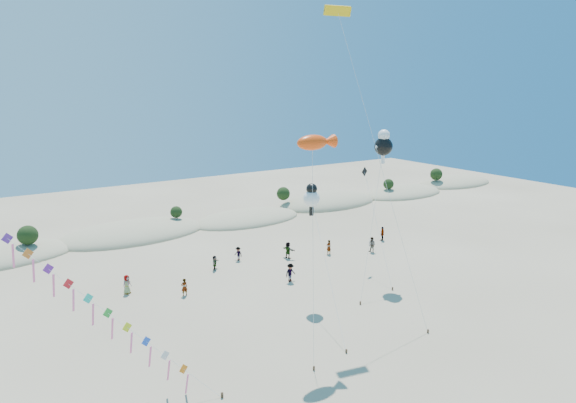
{
  "coord_description": "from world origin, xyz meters",
  "views": [
    {
      "loc": [
        -15.21,
        -15.84,
        18.39
      ],
      "look_at": [
        3.89,
        14.0,
        10.13
      ],
      "focal_mm": 30.0,
      "sensor_mm": 36.0,
      "label": 1
    }
  ],
  "objects": [
    {
      "name": "cartoon_kite_high",
      "position": [
        17.56,
        18.26,
        13.25
      ],
      "size": [
        7.45,
        5.6,
        14.68
      ],
      "color": "#3F2D1E",
      "rests_on": "ground"
    },
    {
      "name": "parafoil_kite",
      "position": [
        9.51,
        15.36,
        23.82
      ],
      "size": [
        3.98,
        9.15,
        24.77
      ],
      "color": "#3F2D1E",
      "rests_on": "ground"
    },
    {
      "name": "dune_ridge",
      "position": [
        1.06,
        45.14,
        0.11
      ],
      "size": [
        145.3,
        11.49,
        5.57
      ],
      "color": "tan",
      "rests_on": "ground"
    },
    {
      "name": "beachgoers",
      "position": [
        10.47,
        25.7,
        0.88
      ],
      "size": [
        32.14,
        9.18,
        1.87
      ],
      "color": "slate",
      "rests_on": "ground"
    },
    {
      "name": "dark_kite",
      "position": [
        17.68,
        19.78,
        7.42
      ],
      "size": [
        3.1,
        7.56,
        10.54
      ],
      "color": "#3F2D1E",
      "rests_on": "ground"
    },
    {
      "name": "cartoon_kite_low",
      "position": [
        8.4,
        17.25,
        9.35
      ],
      "size": [
        4.13,
        9.99,
        10.54
      ],
      "color": "#3F2D1E",
      "rests_on": "ground"
    },
    {
      "name": "fish_kite",
      "position": [
        4.32,
        11.05,
        14.83
      ],
      "size": [
        4.07,
        4.1,
        15.4
      ],
      "color": "#3F2D1E",
      "rests_on": "ground"
    }
  ]
}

